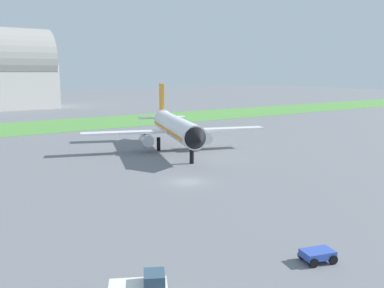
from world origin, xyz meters
name	(u,v)px	position (x,y,z in m)	size (l,w,h in m)	color
ground_plane	(188,182)	(0.00, 0.00, 0.00)	(600.00, 600.00, 0.00)	slate
grass_taxiway_strip	(43,127)	(0.00, 68.30, 0.04)	(360.00, 28.00, 0.08)	#549342
airplane_midfield_jet	(176,128)	(10.47, 19.35, 4.27)	(32.34, 32.07, 11.85)	white
baggage_cart_midfield	(318,254)	(-4.95, -24.90, 0.57)	(2.77, 2.34, 0.90)	#334FB2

